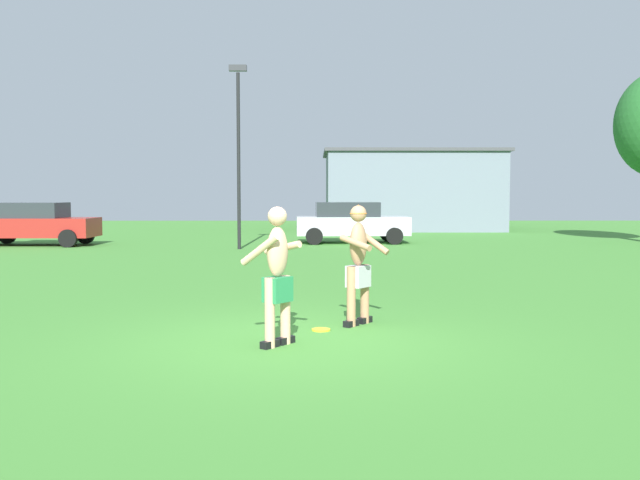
{
  "coord_description": "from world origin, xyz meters",
  "views": [
    {
      "loc": [
        0.3,
        -8.92,
        1.92
      ],
      "look_at": [
        0.37,
        2.27,
        1.17
      ],
      "focal_mm": 39.14,
      "sensor_mm": 36.0,
      "label": 1
    }
  ],
  "objects_px": {
    "player_with_cap": "(359,259)",
    "car_silver_mid_lot": "(351,222)",
    "player_in_green": "(277,273)",
    "lamp_post": "(238,138)",
    "car_red_near_post": "(35,223)",
    "frisbee": "(321,330)"
  },
  "relations": [
    {
      "from": "player_in_green",
      "to": "lamp_post",
      "type": "distance_m",
      "value": 15.65
    },
    {
      "from": "car_red_near_post",
      "to": "car_silver_mid_lot",
      "type": "height_order",
      "value": "same"
    },
    {
      "from": "car_red_near_post",
      "to": "car_silver_mid_lot",
      "type": "bearing_deg",
      "value": 5.83
    },
    {
      "from": "frisbee",
      "to": "car_silver_mid_lot",
      "type": "distance_m",
      "value": 17.29
    },
    {
      "from": "player_with_cap",
      "to": "lamp_post",
      "type": "xyz_separation_m",
      "value": [
        -3.25,
        13.84,
        2.82
      ]
    },
    {
      "from": "player_with_cap",
      "to": "frisbee",
      "type": "relative_size",
      "value": 6.67
    },
    {
      "from": "player_with_cap",
      "to": "car_red_near_post",
      "type": "height_order",
      "value": "player_with_cap"
    },
    {
      "from": "car_red_near_post",
      "to": "player_with_cap",
      "type": "bearing_deg",
      "value": -54.89
    },
    {
      "from": "car_red_near_post",
      "to": "car_silver_mid_lot",
      "type": "relative_size",
      "value": 0.99
    },
    {
      "from": "car_silver_mid_lot",
      "to": "frisbee",
      "type": "bearing_deg",
      "value": -94.29
    },
    {
      "from": "lamp_post",
      "to": "car_silver_mid_lot",
      "type": "bearing_deg",
      "value": 36.46
    },
    {
      "from": "player_with_cap",
      "to": "lamp_post",
      "type": "relative_size",
      "value": 0.28
    },
    {
      "from": "player_in_green",
      "to": "car_red_near_post",
      "type": "bearing_deg",
      "value": 120.13
    },
    {
      "from": "player_with_cap",
      "to": "car_silver_mid_lot",
      "type": "height_order",
      "value": "player_with_cap"
    },
    {
      "from": "player_with_cap",
      "to": "car_red_near_post",
      "type": "relative_size",
      "value": 0.41
    },
    {
      "from": "lamp_post",
      "to": "player_in_green",
      "type": "bearing_deg",
      "value": -81.99
    },
    {
      "from": "lamp_post",
      "to": "car_red_near_post",
      "type": "bearing_deg",
      "value": 167.17
    },
    {
      "from": "player_in_green",
      "to": "car_red_near_post",
      "type": "distance_m",
      "value": 19.64
    },
    {
      "from": "player_in_green",
      "to": "frisbee",
      "type": "xyz_separation_m",
      "value": [
        0.56,
        0.96,
        -0.91
      ]
    },
    {
      "from": "player_in_green",
      "to": "car_red_near_post",
      "type": "height_order",
      "value": "player_in_green"
    },
    {
      "from": "player_with_cap",
      "to": "car_silver_mid_lot",
      "type": "bearing_deg",
      "value": 87.47
    },
    {
      "from": "car_silver_mid_lot",
      "to": "lamp_post",
      "type": "height_order",
      "value": "lamp_post"
    }
  ]
}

